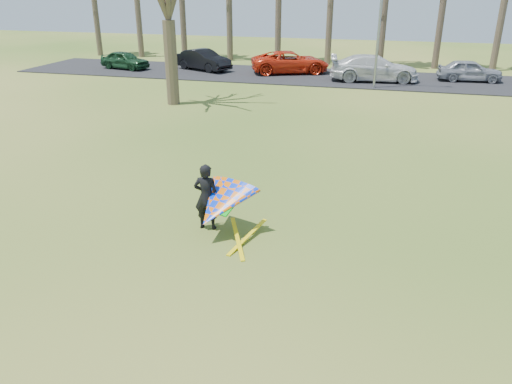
% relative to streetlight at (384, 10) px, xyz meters
% --- Properties ---
extents(ground, '(100.00, 100.00, 0.00)m').
position_rel_streetlight_xyz_m(ground, '(-2.16, -22.00, -4.46)').
color(ground, '#245813').
rests_on(ground, ground).
extents(parking_strip, '(46.00, 7.00, 0.06)m').
position_rel_streetlight_xyz_m(parking_strip, '(-2.16, 3.00, -4.43)').
color(parking_strip, black).
rests_on(parking_strip, ground).
extents(streetlight, '(2.28, 0.18, 8.00)m').
position_rel_streetlight_xyz_m(streetlight, '(0.00, 0.00, 0.00)').
color(streetlight, gray).
rests_on(streetlight, ground).
extents(car_0, '(3.99, 2.30, 1.28)m').
position_rel_streetlight_xyz_m(car_0, '(-18.14, 2.48, -3.77)').
color(car_0, '#183E22').
rests_on(car_0, parking_strip).
extents(car_1, '(4.62, 3.24, 1.45)m').
position_rel_streetlight_xyz_m(car_1, '(-12.40, 3.45, -3.68)').
color(car_1, black).
rests_on(car_1, parking_strip).
extents(car_2, '(5.93, 4.35, 1.50)m').
position_rel_streetlight_xyz_m(car_2, '(-6.10, 3.83, -3.66)').
color(car_2, red).
rests_on(car_2, parking_strip).
extents(car_3, '(5.83, 3.03, 1.61)m').
position_rel_streetlight_xyz_m(car_3, '(-0.30, 2.24, -3.60)').
color(car_3, silver).
rests_on(car_3, parking_strip).
extents(car_4, '(4.04, 1.85, 1.34)m').
position_rel_streetlight_xyz_m(car_4, '(5.62, 3.77, -3.73)').
color(car_4, '#8E929A').
rests_on(car_4, parking_strip).
extents(kite_flyer, '(2.13, 2.39, 2.02)m').
position_rel_streetlight_xyz_m(kite_flyer, '(-3.04, -20.36, -3.61)').
color(kite_flyer, black).
rests_on(kite_flyer, ground).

